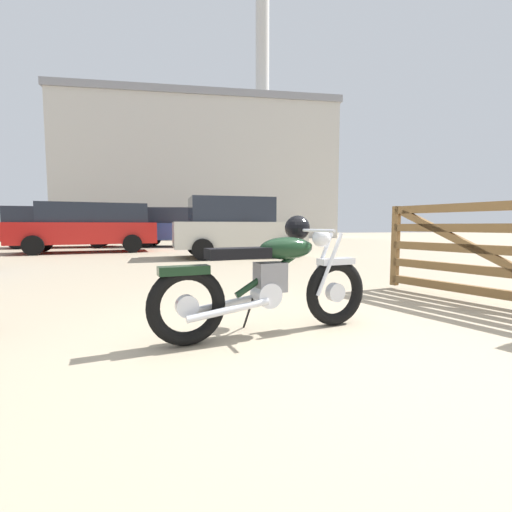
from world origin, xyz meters
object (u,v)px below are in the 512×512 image
vintage_motorcycle (272,279)px  pale_sedan_back (236,227)px  timber_gate (505,248)px  blue_hatchback_right (90,226)px  dark_sedan_left (181,226)px  white_estate_far (60,226)px

vintage_motorcycle → pale_sedan_back: pale_sedan_back is taller
timber_gate → vintage_motorcycle: bearing=77.8°
blue_hatchback_right → pale_sedan_back: pale_sedan_back is taller
vintage_motorcycle → pale_sedan_back: (0.85, 7.60, 0.43)m
timber_gate → dark_sedan_left: (-3.68, 13.12, 0.24)m
blue_hatchback_right → white_estate_far: same height
blue_hatchback_right → white_estate_far: 3.75m
pale_sedan_back → white_estate_far: size_ratio=0.83×
pale_sedan_back → white_estate_far: 9.20m
vintage_motorcycle → blue_hatchback_right: blue_hatchback_right is taller
vintage_motorcycle → white_estate_far: 15.04m
white_estate_far → vintage_motorcycle: bearing=-70.2°
vintage_motorcycle → timber_gate: size_ratio=0.85×
vintage_motorcycle → pale_sedan_back: 7.66m
pale_sedan_back → white_estate_far: bearing=134.2°
timber_gate → blue_hatchback_right: 12.32m
vintage_motorcycle → pale_sedan_back: size_ratio=0.52×
vintage_motorcycle → dark_sedan_left: 13.55m
timber_gate → dark_sedan_left: dark_sedan_left is taller
blue_hatchback_right → pale_sedan_back: 5.70m
white_estate_far → blue_hatchback_right: bearing=-62.2°
dark_sedan_left → timber_gate: bearing=-67.7°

